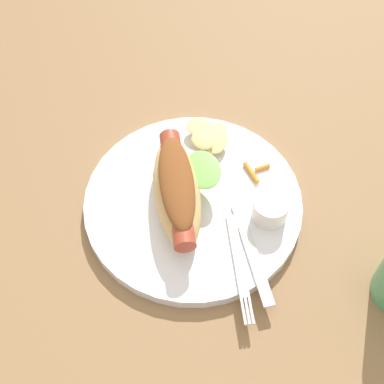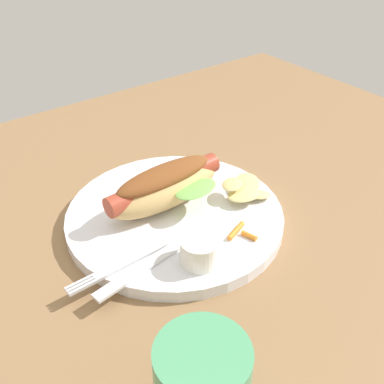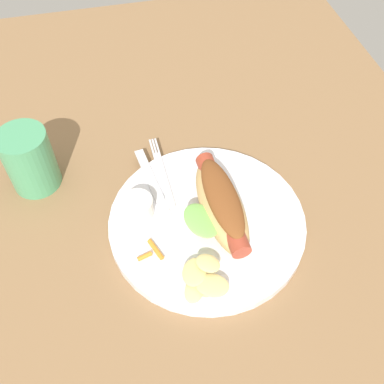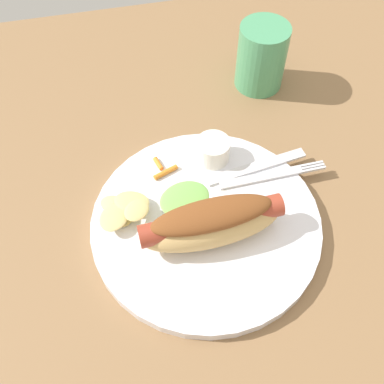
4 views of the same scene
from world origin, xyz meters
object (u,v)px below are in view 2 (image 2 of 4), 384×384
at_px(chips_pile, 246,190).
at_px(hot_dog, 165,186).
at_px(plate, 175,216).
at_px(sauce_ramekin, 198,252).
at_px(fork, 128,261).
at_px(knife, 147,265).
at_px(carrot_garnish, 240,232).

bearing_deg(chips_pile, hot_dog, 152.54).
relative_size(plate, chips_pile, 3.77).
bearing_deg(plate, sauce_ramekin, -110.18).
distance_m(fork, knife, 0.02).
distance_m(plate, fork, 0.11).
distance_m(knife, carrot_garnish, 0.12).
distance_m(knife, chips_pile, 0.18).
bearing_deg(sauce_ramekin, carrot_garnish, 6.06).
bearing_deg(carrot_garnish, sauce_ramekin, -173.94).
bearing_deg(hot_dog, fork, 31.77).
xyz_separation_m(sauce_ramekin, carrot_garnish, (0.07, 0.01, -0.01)).
distance_m(fork, chips_pile, 0.19).
bearing_deg(hot_dog, knife, 42.58).
distance_m(sauce_ramekin, chips_pile, 0.14).
distance_m(plate, knife, 0.11).
relative_size(sauce_ramekin, carrot_garnish, 1.23).
xyz_separation_m(hot_dog, knife, (-0.08, -0.08, -0.03)).
xyz_separation_m(plate, sauce_ramekin, (-0.03, -0.09, 0.02)).
height_order(hot_dog, carrot_garnish, hot_dog).
relative_size(chips_pile, carrot_garnish, 2.08).
relative_size(hot_dog, chips_pile, 2.26).
height_order(fork, chips_pile, chips_pile).
bearing_deg(sauce_ramekin, fork, 143.19).
bearing_deg(fork, sauce_ramekin, 141.84).
height_order(sauce_ramekin, fork, sauce_ramekin).
bearing_deg(plate, knife, -142.42).
height_order(hot_dog, knife, hot_dog).
distance_m(hot_dog, chips_pile, 0.11).
xyz_separation_m(hot_dog, chips_pile, (0.10, -0.05, -0.02)).
bearing_deg(chips_pile, carrot_garnish, -137.05).
height_order(plate, fork, fork).
distance_m(fork, carrot_garnish, 0.14).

